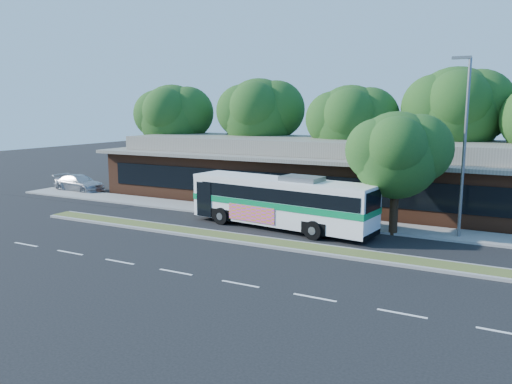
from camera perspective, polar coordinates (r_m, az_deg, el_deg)
ground at (r=24.74m, az=-2.20°, el=-5.86°), size 120.00×120.00×0.00m
median_strip at (r=25.23m, az=-1.52°, el=-5.37°), size 26.00×1.10×0.15m
sidewalk at (r=30.29m, az=3.81°, el=-2.89°), size 44.00×2.60×0.12m
parking_lot at (r=43.33m, az=-16.48°, el=0.42°), size 14.00×12.00×0.01m
plaza_building at (r=35.99m, az=8.08°, el=2.35°), size 33.20×11.20×4.45m
lamp_post at (r=26.86m, az=22.67°, el=5.26°), size 0.93×0.18×9.07m
tree_bg_a at (r=44.55m, az=-8.98°, el=8.51°), size 6.47×5.80×8.63m
tree_bg_b at (r=41.20m, az=0.97°, el=8.93°), size 6.69×6.00×9.00m
tree_bg_c at (r=37.35m, az=11.37°, el=7.85°), size 6.24×5.60×8.26m
tree_bg_d at (r=37.01m, az=22.51°, el=8.59°), size 6.91×6.20×9.37m
transit_bus at (r=27.38m, az=2.90°, el=-0.76°), size 10.92×3.66×3.01m
sedan at (r=42.42m, az=-19.55°, el=0.97°), size 4.65×2.06×1.33m
sidewalk_tree at (r=26.70m, az=16.49°, el=4.25°), size 5.02×4.50×6.43m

